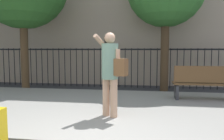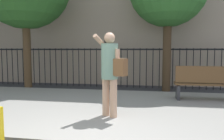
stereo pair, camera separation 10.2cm
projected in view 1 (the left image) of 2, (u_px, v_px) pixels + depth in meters
name	position (u px, v px, depth m)	size (l,w,h in m)	color
sidewalk	(107.00, 109.00, 5.53)	(28.00, 4.40, 0.15)	gray
iron_fence	(122.00, 62.00, 9.09)	(12.03, 0.04, 1.60)	black
pedestrian_on_phone	(111.00, 68.00, 4.57)	(0.72, 0.60, 1.74)	tan
street_bench	(203.00, 82.00, 6.15)	(1.60, 0.45, 0.95)	brown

